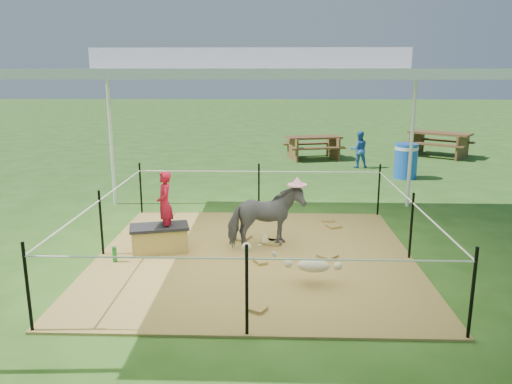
{
  "coord_description": "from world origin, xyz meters",
  "views": [
    {
      "loc": [
        0.25,
        -6.9,
        2.65
      ],
      "look_at": [
        0.0,
        0.6,
        0.85
      ],
      "focal_mm": 35.0,
      "sensor_mm": 36.0,
      "label": 1
    }
  ],
  "objects_px": {
    "green_bottle": "(115,254)",
    "picnic_table_far": "(439,144)",
    "foal": "(313,263)",
    "trash_barrel": "(406,161)",
    "woman": "(165,197)",
    "distant_person": "(359,150)",
    "pony": "(266,217)",
    "straw_bale": "(160,240)",
    "picnic_table_near": "(313,148)"
  },
  "relations": [
    {
      "from": "green_bottle",
      "to": "picnic_table_far",
      "type": "height_order",
      "value": "picnic_table_far"
    },
    {
      "from": "green_bottle",
      "to": "distant_person",
      "type": "bearing_deg",
      "value": 58.16
    },
    {
      "from": "woman",
      "to": "picnic_table_near",
      "type": "xyz_separation_m",
      "value": [
        2.86,
        8.58,
        -0.52
      ]
    },
    {
      "from": "straw_bale",
      "to": "distant_person",
      "type": "relative_size",
      "value": 0.77
    },
    {
      "from": "pony",
      "to": "picnic_table_near",
      "type": "xyz_separation_m",
      "value": [
        1.38,
        8.36,
        -0.15
      ]
    },
    {
      "from": "pony",
      "to": "distant_person",
      "type": "bearing_deg",
      "value": -42.26
    },
    {
      "from": "woman",
      "to": "foal",
      "type": "height_order",
      "value": "woman"
    },
    {
      "from": "straw_bale",
      "to": "green_bottle",
      "type": "relative_size",
      "value": 3.6
    },
    {
      "from": "straw_bale",
      "to": "picnic_table_near",
      "type": "relative_size",
      "value": 0.47
    },
    {
      "from": "green_bottle",
      "to": "trash_barrel",
      "type": "height_order",
      "value": "trash_barrel"
    },
    {
      "from": "picnic_table_near",
      "to": "woman",
      "type": "bearing_deg",
      "value": -120.76
    },
    {
      "from": "foal",
      "to": "picnic_table_far",
      "type": "distance_m",
      "value": 11.42
    },
    {
      "from": "woman",
      "to": "green_bottle",
      "type": "height_order",
      "value": "woman"
    },
    {
      "from": "straw_bale",
      "to": "pony",
      "type": "bearing_deg",
      "value": 8.0
    },
    {
      "from": "woman",
      "to": "trash_barrel",
      "type": "bearing_deg",
      "value": 123.9
    },
    {
      "from": "distant_person",
      "to": "green_bottle",
      "type": "bearing_deg",
      "value": 53.77
    },
    {
      "from": "straw_bale",
      "to": "foal",
      "type": "height_order",
      "value": "foal"
    },
    {
      "from": "straw_bale",
      "to": "picnic_table_far",
      "type": "height_order",
      "value": "picnic_table_far"
    },
    {
      "from": "green_bottle",
      "to": "foal",
      "type": "relative_size",
      "value": 0.22
    },
    {
      "from": "trash_barrel",
      "to": "foal",
      "type": "bearing_deg",
      "value": -113.09
    },
    {
      "from": "straw_bale",
      "to": "pony",
      "type": "distance_m",
      "value": 1.63
    },
    {
      "from": "trash_barrel",
      "to": "picnic_table_far",
      "type": "xyz_separation_m",
      "value": [
        1.98,
        3.52,
        -0.05
      ]
    },
    {
      "from": "picnic_table_far",
      "to": "distant_person",
      "type": "xyz_separation_m",
      "value": [
        -2.94,
        -2.08,
        0.13
      ]
    },
    {
      "from": "foal",
      "to": "trash_barrel",
      "type": "xyz_separation_m",
      "value": [
        2.9,
        6.8,
        0.14
      ]
    },
    {
      "from": "straw_bale",
      "to": "foal",
      "type": "distance_m",
      "value": 2.48
    },
    {
      "from": "picnic_table_near",
      "to": "distant_person",
      "type": "distance_m",
      "value": 1.89
    },
    {
      "from": "green_bottle",
      "to": "foal",
      "type": "xyz_separation_m",
      "value": [
        2.76,
        -0.68,
        0.17
      ]
    },
    {
      "from": "pony",
      "to": "picnic_table_far",
      "type": "bearing_deg",
      "value": -53.37
    },
    {
      "from": "green_bottle",
      "to": "picnic_table_far",
      "type": "distance_m",
      "value": 12.3
    },
    {
      "from": "woman",
      "to": "trash_barrel",
      "type": "distance_m",
      "value": 7.58
    },
    {
      "from": "picnic_table_far",
      "to": "pony",
      "type": "bearing_deg",
      "value": -86.28
    },
    {
      "from": "foal",
      "to": "distant_person",
      "type": "xyz_separation_m",
      "value": [
        1.94,
        8.24,
        0.21
      ]
    },
    {
      "from": "foal",
      "to": "picnic_table_far",
      "type": "relative_size",
      "value": 0.54
    },
    {
      "from": "green_bottle",
      "to": "foal",
      "type": "distance_m",
      "value": 2.84
    },
    {
      "from": "trash_barrel",
      "to": "picnic_table_near",
      "type": "distance_m",
      "value": 3.61
    },
    {
      "from": "distant_person",
      "to": "pony",
      "type": "bearing_deg",
      "value": 65.22
    },
    {
      "from": "straw_bale",
      "to": "picnic_table_near",
      "type": "xyz_separation_m",
      "value": [
        2.96,
        8.58,
        0.15
      ]
    },
    {
      "from": "green_bottle",
      "to": "pony",
      "type": "bearing_deg",
      "value": 17.49
    },
    {
      "from": "foal",
      "to": "picnic_table_near",
      "type": "relative_size",
      "value": 0.59
    },
    {
      "from": "picnic_table_far",
      "to": "distant_person",
      "type": "relative_size",
      "value": 1.8
    },
    {
      "from": "trash_barrel",
      "to": "picnic_table_far",
      "type": "relative_size",
      "value": 0.47
    },
    {
      "from": "straw_bale",
      "to": "distant_person",
      "type": "distance_m",
      "value": 8.24
    },
    {
      "from": "woman",
      "to": "distant_person",
      "type": "xyz_separation_m",
      "value": [
        4.05,
        7.11,
        -0.35
      ]
    },
    {
      "from": "woman",
      "to": "pony",
      "type": "relative_size",
      "value": 0.85
    },
    {
      "from": "pony",
      "to": "distant_person",
      "type": "distance_m",
      "value": 7.35
    },
    {
      "from": "green_bottle",
      "to": "picnic_table_near",
      "type": "distance_m",
      "value": 9.69
    },
    {
      "from": "trash_barrel",
      "to": "picnic_table_near",
      "type": "xyz_separation_m",
      "value": [
        -2.14,
        2.9,
        -0.09
      ]
    },
    {
      "from": "foal",
      "to": "pony",
      "type": "bearing_deg",
      "value": 120.31
    },
    {
      "from": "trash_barrel",
      "to": "woman",
      "type": "bearing_deg",
      "value": -131.4
    },
    {
      "from": "foal",
      "to": "picnic_table_far",
      "type": "xyz_separation_m",
      "value": [
        4.88,
        10.32,
        0.08
      ]
    }
  ]
}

